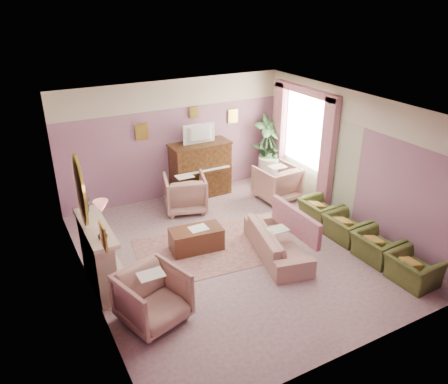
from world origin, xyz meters
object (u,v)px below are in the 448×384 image
piano (200,170)px  floral_armchair_left (185,191)px  sofa (277,237)px  olive_chair_b (377,243)px  television (200,133)px  coffee_table (196,239)px  olive_chair_a (413,266)px  side_table (268,170)px  olive_chair_d (320,208)px  floral_armchair_front (153,295)px  floral_armchair_right (277,181)px  olive_chair_c (346,224)px

piano → floral_armchair_left: (-0.67, -0.59, -0.18)m
sofa → olive_chair_b: sofa is taller
television → floral_armchair_left: 1.42m
coffee_table → olive_chair_a: olive_chair_a is taller
television → olive_chair_a: (1.64, -4.91, -1.26)m
piano → side_table: 1.89m
floral_armchair_left → olive_chair_a: 4.95m
olive_chair_d → coffee_table: bearing=174.7°
coffee_table → floral_armchair_front: size_ratio=1.07×
television → side_table: 2.24m
piano → side_table: (1.85, -0.19, -0.30)m
olive_chair_d → floral_armchair_left: bearing=140.4°
floral_armchair_left → olive_chair_d: (2.31, -1.92, -0.12)m
floral_armchair_front → side_table: 5.69m
floral_armchair_left → floral_armchair_front: 3.70m
floral_armchair_right → olive_chair_a: floral_armchair_right is taller
olive_chair_a → olive_chair_b: size_ratio=1.00×
sofa → olive_chair_b: (1.53, -1.02, -0.04)m
floral_armchair_right → floral_armchair_front: 4.87m
piano → coffee_table: size_ratio=1.40×
floral_armchair_front → olive_chair_a: floral_armchair_front is taller
sofa → side_table: bearing=59.4°
sofa → side_table: 3.41m
olive_chair_a → coffee_table: bearing=135.9°
piano → olive_chair_b: piano is taller
floral_armchair_front → olive_chair_d: bearing=16.5°
olive_chair_b → side_table: 3.96m
piano → olive_chair_a: 5.24m
piano → floral_armchair_front: bearing=-124.5°
floral_armchair_left → olive_chair_a: (2.31, -4.38, -0.12)m
olive_chair_a → olive_chair_b: (0.00, 0.82, 0.00)m
sofa → floral_armchair_front: floral_armchair_front is taller
television → sofa: (0.12, -3.07, -1.22)m
sofa → olive_chair_c: (1.53, -0.20, -0.04)m
olive_chair_a → olive_chair_d: (0.00, 2.46, 0.00)m
floral_armchair_right → floral_armchair_front: same height
television → coffee_table: television is taller
olive_chair_a → sofa: bearing=129.7°
floral_armchair_right → side_table: bearing=68.5°
television → olive_chair_a: television is taller
television → olive_chair_d: bearing=-56.1°
sofa → floral_armchair_left: 2.65m
olive_chair_d → side_table: 2.32m
piano → olive_chair_c: (1.64, -3.32, -0.31)m
floral_armchair_left → floral_armchair_front: (-1.91, -3.17, 0.00)m
sofa → floral_armchair_front: 2.77m
floral_armchair_left → olive_chair_c: 3.58m
television → olive_chair_d: (1.64, -2.45, -1.26)m
coffee_table → olive_chair_c: olive_chair_c is taller
sofa → olive_chair_b: size_ratio=2.38×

